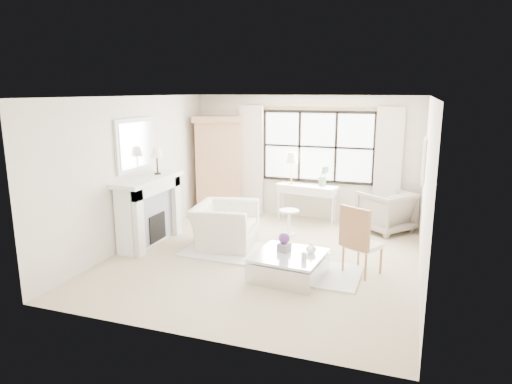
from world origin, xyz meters
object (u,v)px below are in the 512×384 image
at_px(console_table, 307,203).
at_px(armoire, 219,164).
at_px(coffee_table, 289,266).
at_px(club_armchair, 225,225).

bearing_deg(console_table, armoire, -170.62).
distance_m(console_table, coffee_table, 3.18).
height_order(armoire, coffee_table, armoire).
height_order(armoire, console_table, armoire).
bearing_deg(armoire, console_table, -21.15).
bearing_deg(club_armchair, console_table, -33.68).
distance_m(armoire, coffee_table, 4.18).
relative_size(console_table, club_armchair, 1.13).
height_order(armoire, club_armchair, armoire).
distance_m(armoire, club_armchair, 2.50).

